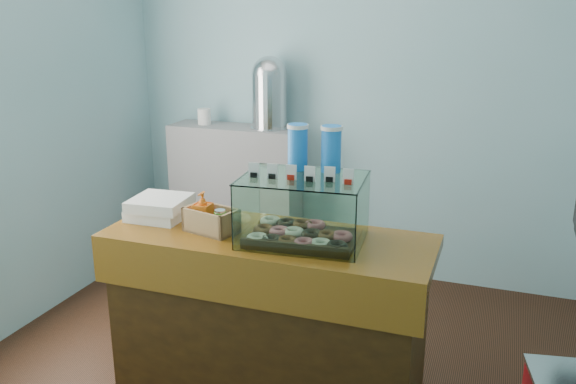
% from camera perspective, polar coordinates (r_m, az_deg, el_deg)
% --- Properties ---
extents(ground, '(3.50, 3.50, 0.00)m').
position_cam_1_polar(ground, '(3.57, -0.19, -16.31)').
color(ground, black).
rests_on(ground, ground).
extents(room_shell, '(3.54, 3.04, 2.82)m').
position_cam_1_polar(room_shell, '(3.00, 0.30, 12.11)').
color(room_shell, '#81B5BC').
rests_on(room_shell, ground).
extents(counter, '(1.60, 0.60, 0.90)m').
position_cam_1_polar(counter, '(3.13, -1.84, -11.65)').
color(counter, '#3E240C').
rests_on(counter, ground).
extents(back_shelf, '(1.00, 0.32, 1.10)m').
position_cam_1_polar(back_shelf, '(4.77, -4.89, -0.36)').
color(back_shelf, gray).
rests_on(back_shelf, ground).
extents(display_case, '(0.60, 0.46, 0.53)m').
position_cam_1_polar(display_case, '(2.86, 1.52, -1.27)').
color(display_case, '#362110').
rests_on(display_case, counter).
extents(condiment_crate, '(0.28, 0.21, 0.19)m').
position_cam_1_polar(condiment_crate, '(3.00, -7.39, -2.41)').
color(condiment_crate, tan).
rests_on(condiment_crate, counter).
extents(pastry_boxes, '(0.30, 0.30, 0.11)m').
position_cam_1_polar(pastry_boxes, '(3.24, -11.90, -1.43)').
color(pastry_boxes, white).
rests_on(pastry_boxes, counter).
extents(coffee_urn, '(0.29, 0.29, 0.53)m').
position_cam_1_polar(coffee_urn, '(4.50, -1.75, 9.44)').
color(coffee_urn, silver).
rests_on(coffee_urn, back_shelf).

